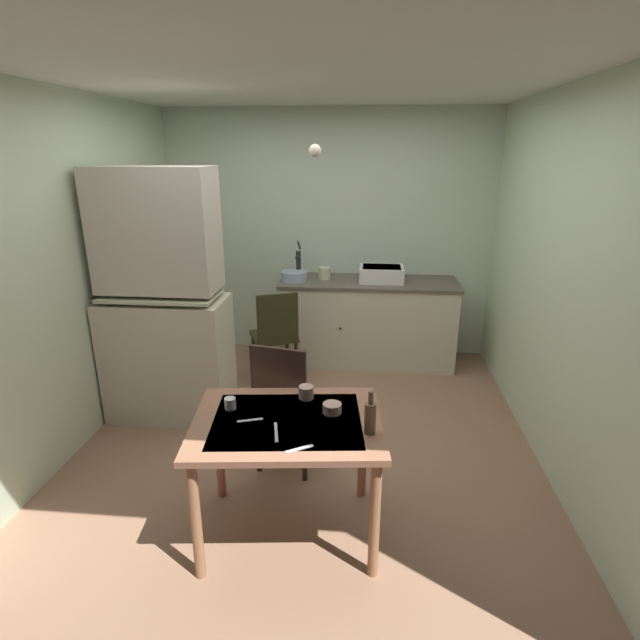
% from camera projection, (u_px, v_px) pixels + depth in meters
% --- Properties ---
extents(ground_plane, '(4.72, 4.72, 0.00)m').
position_uv_depth(ground_plane, '(309.00, 436.00, 3.92)').
color(ground_plane, '#926C53').
extents(wall_back, '(3.50, 0.10, 2.55)m').
position_uv_depth(wall_back, '(329.00, 235.00, 5.31)').
color(wall_back, beige).
rests_on(wall_back, ground).
extents(wall_left, '(0.10, 3.82, 2.55)m').
position_uv_depth(wall_left, '(73.00, 273.00, 3.67)').
color(wall_left, beige).
rests_on(wall_left, ground).
extents(wall_right, '(0.10, 3.82, 2.55)m').
position_uv_depth(wall_right, '(564.00, 285.00, 3.35)').
color(wall_right, beige).
rests_on(wall_right, ground).
extents(ceiling_slab, '(3.50, 3.82, 0.10)m').
position_uv_depth(ceiling_slab, '(305.00, 71.00, 3.08)').
color(ceiling_slab, silver).
extents(hutch_cabinet, '(0.99, 0.51, 2.03)m').
position_uv_depth(hutch_cabinet, '(164.00, 307.00, 3.96)').
color(hutch_cabinet, beige).
rests_on(hutch_cabinet, ground).
extents(counter_cabinet, '(1.80, 0.64, 0.88)m').
position_uv_depth(counter_cabinet, '(367.00, 322.00, 5.19)').
color(counter_cabinet, beige).
rests_on(counter_cabinet, ground).
extents(sink_basin, '(0.44, 0.34, 0.15)m').
position_uv_depth(sink_basin, '(381.00, 274.00, 5.01)').
color(sink_basin, white).
rests_on(sink_basin, counter_cabinet).
extents(hand_pump, '(0.05, 0.27, 0.39)m').
position_uv_depth(hand_pump, '(298.00, 262.00, 5.10)').
color(hand_pump, '#232328').
rests_on(hand_pump, counter_cabinet).
extents(mixing_bowl_counter, '(0.26, 0.26, 0.09)m').
position_uv_depth(mixing_bowl_counter, '(294.00, 276.00, 5.05)').
color(mixing_bowl_counter, '#9EB2C6').
rests_on(mixing_bowl_counter, counter_cabinet).
extents(stoneware_crock, '(0.13, 0.13, 0.12)m').
position_uv_depth(stoneware_crock, '(325.00, 273.00, 5.09)').
color(stoneware_crock, beige).
rests_on(stoneware_crock, counter_cabinet).
extents(dining_table, '(1.11, 0.88, 0.74)m').
position_uv_depth(dining_table, '(287.00, 436.00, 2.74)').
color(dining_table, '#9E6A4E').
rests_on(dining_table, ground).
extents(chair_far_side, '(0.47, 0.47, 0.96)m').
position_uv_depth(chair_far_side, '(285.00, 403.00, 3.37)').
color(chair_far_side, '#32261D').
rests_on(chair_far_side, ground).
extents(chair_by_counter, '(0.53, 0.53, 0.93)m').
position_uv_depth(chair_by_counter, '(275.00, 335.00, 4.66)').
color(chair_by_counter, '#2C2A16').
rests_on(chair_by_counter, ground).
extents(serving_bowl_wide, '(0.11, 0.11, 0.06)m').
position_uv_depth(serving_bowl_wide, '(332.00, 408.00, 2.77)').
color(serving_bowl_wide, tan).
rests_on(serving_bowl_wide, dining_table).
extents(teacup_cream, '(0.09, 0.09, 0.08)m').
position_uv_depth(teacup_cream, '(306.00, 392.00, 2.93)').
color(teacup_cream, tan).
rests_on(teacup_cream, dining_table).
extents(teacup_mint, '(0.06, 0.06, 0.06)m').
position_uv_depth(teacup_mint, '(230.00, 403.00, 2.81)').
color(teacup_mint, white).
rests_on(teacup_mint, dining_table).
extents(glass_bottle, '(0.06, 0.06, 0.24)m').
position_uv_depth(glass_bottle, '(370.00, 417.00, 2.55)').
color(glass_bottle, olive).
rests_on(glass_bottle, dining_table).
extents(table_knife, '(0.06, 0.19, 0.00)m').
position_uv_depth(table_knife, '(276.00, 432.00, 2.58)').
color(table_knife, silver).
rests_on(table_knife, dining_table).
extents(teaspoon_near_bowl, '(0.14, 0.09, 0.00)m').
position_uv_depth(teaspoon_near_bowl, '(299.00, 449.00, 2.44)').
color(teaspoon_near_bowl, beige).
rests_on(teaspoon_near_bowl, dining_table).
extents(teaspoon_by_cup, '(0.14, 0.06, 0.00)m').
position_uv_depth(teaspoon_by_cup, '(250.00, 420.00, 2.70)').
color(teaspoon_by_cup, beige).
rests_on(teaspoon_by_cup, dining_table).
extents(pendant_bulb, '(0.08, 0.08, 0.08)m').
position_uv_depth(pendant_bulb, '(315.00, 151.00, 3.18)').
color(pendant_bulb, '#F9EFCC').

